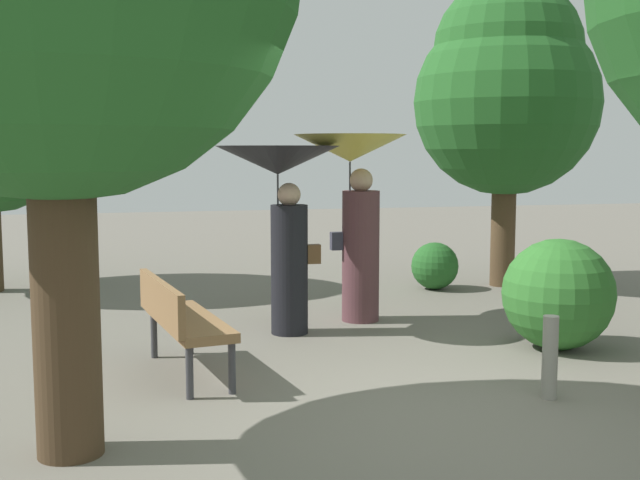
# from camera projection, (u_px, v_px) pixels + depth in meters

# --- Properties ---
(ground_plane) EXTENTS (40.00, 40.00, 0.00)m
(ground_plane) POSITION_uv_depth(u_px,v_px,m) (428.00, 415.00, 5.75)
(ground_plane) COLOR #6B665B
(person_left) EXTENTS (1.28, 1.28, 1.96)m
(person_left) POSITION_uv_depth(u_px,v_px,m) (281.00, 193.00, 8.15)
(person_left) COLOR black
(person_left) RESTS_ON ground
(person_right) EXTENTS (1.25, 1.25, 2.09)m
(person_right) POSITION_uv_depth(u_px,v_px,m) (354.00, 187.00, 8.78)
(person_right) COLOR #563338
(person_right) RESTS_ON ground
(park_bench) EXTENTS (0.73, 1.56, 0.83)m
(park_bench) POSITION_uv_depth(u_px,v_px,m) (180.00, 317.00, 6.70)
(park_bench) COLOR #38383D
(park_bench) RESTS_ON ground
(tree_mid_right) EXTENTS (2.58, 2.58, 4.29)m
(tree_mid_right) POSITION_uv_depth(u_px,v_px,m) (507.00, 87.00, 10.97)
(tree_mid_right) COLOR #4C3823
(tree_mid_right) RESTS_ON ground
(bush_path_left) EXTENTS (1.07, 1.07, 1.07)m
(bush_path_left) POSITION_uv_depth(u_px,v_px,m) (558.00, 294.00, 7.61)
(bush_path_left) COLOR #2D6B28
(bush_path_left) RESTS_ON ground
(bush_path_right) EXTENTS (0.65, 0.65, 0.65)m
(bush_path_right) POSITION_uv_depth(u_px,v_px,m) (435.00, 266.00, 10.93)
(bush_path_right) COLOR #235B23
(bush_path_right) RESTS_ON ground
(path_marker_post) EXTENTS (0.12, 0.12, 0.65)m
(path_marker_post) POSITION_uv_depth(u_px,v_px,m) (550.00, 357.00, 6.10)
(path_marker_post) COLOR gray
(path_marker_post) RESTS_ON ground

